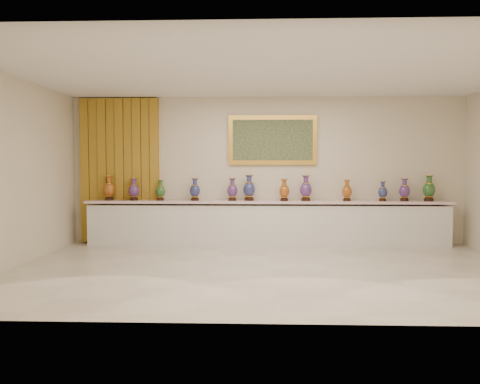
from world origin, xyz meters
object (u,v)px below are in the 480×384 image
at_px(counter, 267,224).
at_px(vase_0, 109,189).
at_px(vase_1, 134,190).
at_px(vase_2, 161,191).

xyz_separation_m(counter, vase_0, (-3.21, 0.02, 0.69)).
height_order(counter, vase_1, vase_1).
bearing_deg(counter, vase_2, 179.92).
distance_m(counter, vase_1, 2.78).
height_order(counter, vase_0, vase_0).
distance_m(counter, vase_2, 2.25).
distance_m(vase_1, vase_2, 0.54).
xyz_separation_m(counter, vase_1, (-2.70, -0.01, 0.67)).
distance_m(vase_0, vase_2, 1.06).
bearing_deg(vase_2, vase_0, 179.21).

